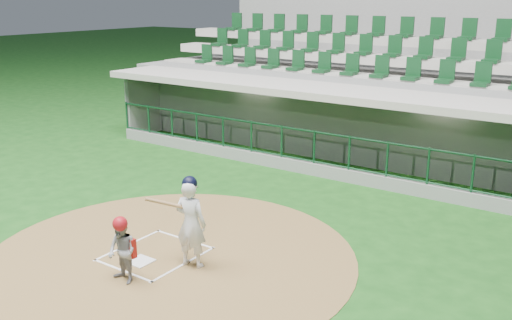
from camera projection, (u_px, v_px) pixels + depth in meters
The scene contains 8 objects.
ground at pixel (166, 249), 11.36m from camera, with size 120.00×120.00×0.00m, color #134413.
dirt_circle at pixel (170, 256), 11.03m from camera, with size 7.20×7.20×0.01m, color brown.
home_plate at pixel (140, 261), 10.80m from camera, with size 0.43×0.43×0.02m, color white.
batter_box_chalk at pixel (155, 254), 11.12m from camera, with size 1.55×1.80×0.01m.
dugout_structure at pixel (346, 130), 17.22m from camera, with size 16.40×3.70×3.00m.
seating_deck at pixel (386, 100), 19.54m from camera, with size 17.00×6.72×5.15m.
batter at pixel (191, 222), 10.42m from camera, with size 0.88×0.90×1.75m.
catcher at pixel (122, 250), 9.89m from camera, with size 0.62×0.52×1.23m.
Camera 1 is at (7.44, -7.50, 4.88)m, focal length 40.00 mm.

